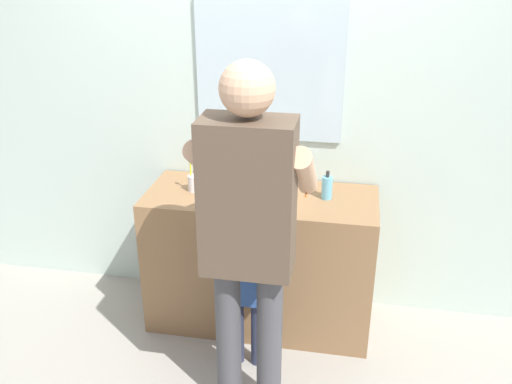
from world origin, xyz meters
The scene contains 9 objects.
ground_plane centered at (0.00, 0.00, 0.00)m, with size 14.00×14.00×0.00m, color #9E998E.
back_wall centered at (0.00, 0.62, 1.35)m, with size 4.40×0.10×2.70m.
vanity_cabinet centered at (0.00, 0.30, 0.42)m, with size 1.33×0.54×0.85m, color olive.
sink_basin centered at (0.00, 0.28, 0.91)m, with size 0.40×0.40×0.11m.
faucet centered at (0.00, 0.52, 0.93)m, with size 0.18×0.14×0.18m.
toothbrush_cup centered at (-0.39, 0.29, 0.90)m, with size 0.07×0.07×0.21m.
soap_bottle centered at (0.37, 0.33, 0.92)m, with size 0.06×0.06×0.17m.
child_toddler centered at (0.00, -0.10, 0.54)m, with size 0.28×0.28×0.90m.
adult_parent centered at (0.07, -0.39, 1.05)m, with size 0.54×0.57×1.75m.
Camera 1 is at (0.49, -2.52, 2.16)m, focal length 38.72 mm.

